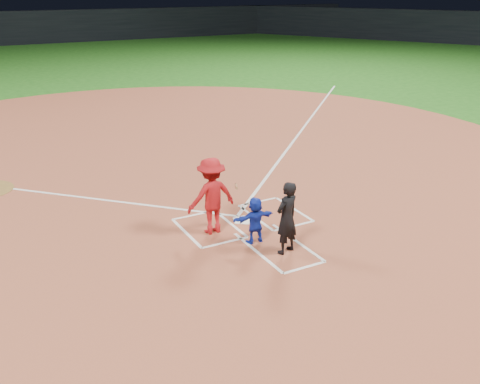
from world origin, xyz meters
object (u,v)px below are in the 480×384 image
batter_at_plate (212,196)px  umpire (287,218)px  catcher (255,220)px  home_plate (243,220)px

batter_at_plate → umpire: bearing=-60.0°
catcher → umpire: bearing=115.6°
catcher → home_plate: bearing=-104.9°
home_plate → catcher: (-0.33, -1.21, 0.56)m
umpire → batter_at_plate: size_ratio=0.89×
catcher → umpire: 0.91m
catcher → batter_at_plate: batter_at_plate is taller
batter_at_plate → home_plate: bearing=12.7°
home_plate → batter_at_plate: (-0.99, -0.22, 0.95)m
catcher → umpire: (0.37, -0.78, 0.28)m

